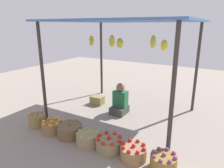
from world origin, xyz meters
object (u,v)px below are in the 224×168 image
(basket_potatoes, at_px, (37,120))
(basket_red_tomatoes, at_px, (109,144))
(vendor_person, at_px, (120,102))
(basket_red_apples, at_px, (133,153))
(basket_purple_onions, at_px, (163,162))
(wooden_crate_near_vendor, at_px, (97,100))
(basket_green_chilies, at_px, (70,130))
(basket_oranges, at_px, (52,127))
(basket_limes, at_px, (88,139))

(basket_potatoes, xyz_separation_m, basket_red_tomatoes, (1.84, 0.01, -0.02))
(vendor_person, height_order, basket_red_apples, vendor_person)
(vendor_person, height_order, basket_purple_onions, vendor_person)
(basket_potatoes, height_order, wooden_crate_near_vendor, basket_potatoes)
(basket_red_apples, bearing_deg, basket_green_chilies, 178.65)
(basket_green_chilies, distance_m, wooden_crate_near_vendor, 1.78)
(basket_oranges, relative_size, basket_green_chilies, 0.87)
(vendor_person, relative_size, basket_limes, 1.81)
(basket_green_chilies, bearing_deg, basket_limes, -6.92)
(basket_green_chilies, xyz_separation_m, basket_limes, (0.49, -0.06, -0.01))
(vendor_person, distance_m, wooden_crate_near_vendor, 0.88)
(basket_green_chilies, height_order, basket_red_apples, basket_red_apples)
(basket_potatoes, height_order, basket_purple_onions, basket_potatoes)
(vendor_person, height_order, basket_potatoes, vendor_person)
(basket_limes, xyz_separation_m, wooden_crate_near_vendor, (-0.99, 1.77, -0.00))
(wooden_crate_near_vendor, bearing_deg, basket_green_chilies, -73.84)
(basket_green_chilies, bearing_deg, basket_potatoes, -178.84)
(basket_oranges, height_order, basket_green_chilies, basket_green_chilies)
(basket_potatoes, relative_size, basket_red_tomatoes, 0.78)
(vendor_person, relative_size, basket_green_chilies, 1.58)
(basket_limes, bearing_deg, basket_potatoes, 178.33)
(basket_potatoes, bearing_deg, basket_red_tomatoes, 0.22)
(vendor_person, xyz_separation_m, basket_potatoes, (-1.26, -1.51, -0.16))
(basket_oranges, distance_m, basket_green_chilies, 0.44)
(basket_oranges, xyz_separation_m, basket_purple_onions, (2.34, 0.03, 0.01))
(basket_limes, bearing_deg, basket_red_tomatoes, 6.44)
(basket_potatoes, xyz_separation_m, basket_oranges, (0.48, -0.03, -0.02))
(basket_green_chilies, xyz_separation_m, basket_red_tomatoes, (0.92, -0.01, -0.01))
(basket_green_chilies, bearing_deg, wooden_crate_near_vendor, 106.16)
(basket_red_tomatoes, bearing_deg, basket_red_apples, -2.57)
(basket_limes, distance_m, basket_red_apples, 0.91)
(basket_green_chilies, distance_m, basket_purple_onions, 1.90)
(basket_purple_onions, height_order, wooden_crate_near_vendor, basket_purple_onions)
(basket_red_tomatoes, relative_size, wooden_crate_near_vendor, 1.35)
(basket_oranges, relative_size, basket_red_apples, 0.98)
(basket_purple_onions, bearing_deg, wooden_crate_near_vendor, 144.18)
(basket_red_tomatoes, height_order, basket_purple_onions, basket_purple_onions)
(basket_oranges, bearing_deg, basket_red_tomatoes, 1.56)
(basket_oranges, bearing_deg, basket_green_chilies, 6.26)
(basket_purple_onions, bearing_deg, basket_red_tomatoes, 179.35)
(vendor_person, bearing_deg, basket_oranges, -116.89)
(vendor_person, distance_m, basket_potatoes, 1.98)
(basket_red_tomatoes, relative_size, basket_purple_onions, 1.17)
(basket_red_tomatoes, bearing_deg, vendor_person, 111.15)
(basket_potatoes, xyz_separation_m, basket_green_chilies, (0.92, 0.02, -0.01))
(vendor_person, xyz_separation_m, basket_oranges, (-0.78, -1.54, -0.19))
(wooden_crate_near_vendor, bearing_deg, basket_oranges, -88.28)
(vendor_person, height_order, basket_green_chilies, vendor_person)
(basket_red_tomatoes, distance_m, wooden_crate_near_vendor, 2.23)
(basket_purple_onions, relative_size, wooden_crate_near_vendor, 1.15)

